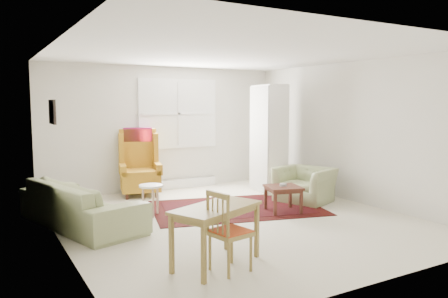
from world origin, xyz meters
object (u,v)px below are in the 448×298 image
armchair (305,181)px  wingback_chair (140,162)px  stool (151,200)px  cabinet (269,139)px  sofa (81,195)px  desk_chair (230,231)px  desk (216,236)px  coffee_table (283,199)px

armchair → wingback_chair: (-2.42, 1.94, 0.28)m
stool → cabinet: cabinet is taller
sofa → desk_chair: 2.72m
stool → desk: size_ratio=0.48×
wingback_chair → cabinet: 2.57m
sofa → desk: bearing=-173.7°
cabinet → desk: size_ratio=2.04×
armchair → wingback_chair: size_ratio=0.73×
cabinet → desk: bearing=-124.5°
cabinet → desk_chair: bearing=-122.0°
desk_chair → desk: bearing=1.9°
sofa → cabinet: 3.92m
wingback_chair → sofa: bearing=-119.0°
armchair → desk: (-2.89, -1.95, -0.04)m
armchair → cabinet: cabinet is taller
desk → coffee_table: bearing=36.2°
coffee_table → stool: bearing=156.9°
coffee_table → stool: size_ratio=1.05×
sofa → stool: size_ratio=4.47×
wingback_chair → desk: (-0.47, -3.89, -0.32)m
cabinet → sofa: bearing=-160.7°
stool → cabinet: size_ratio=0.24×
stool → desk: desk is taller
armchair → desk_chair: bearing=-74.2°
stool → desk: bearing=-92.9°
wingback_chair → coffee_table: 2.89m
armchair → cabinet: (-0.04, 1.06, 0.69)m
armchair → coffee_table: 0.95m
cabinet → coffee_table: bearing=-108.7°
desk → armchair: bearing=34.0°
cabinet → desk: 4.21m
armchair → desk_chair: (-2.85, -2.17, 0.07)m
stool → cabinet: 2.93m
coffee_table → desk: desk is taller
armchair → cabinet: bearing=160.9°
desk → cabinet: bearing=46.6°
sofa → wingback_chair: size_ratio=1.73×
sofa → coffee_table: bearing=-120.9°
armchair → stool: bearing=-119.6°
armchair → desk: armchair is taller
sofa → armchair: sofa is taller
armchair → coffee_table: armchair is taller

